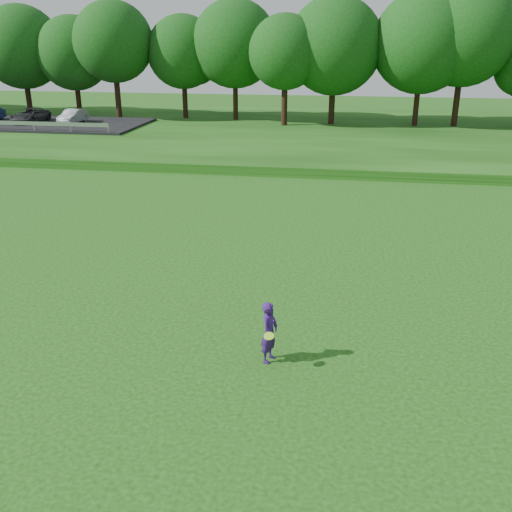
# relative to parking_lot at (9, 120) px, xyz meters

# --- Properties ---
(ground) EXTENTS (140.00, 140.00, 0.00)m
(ground) POSITION_rel_parking_lot_xyz_m (23.90, -32.79, -0.99)
(ground) COLOR #16410C
(ground) RESTS_ON ground
(berm) EXTENTS (130.00, 30.00, 0.60)m
(berm) POSITION_rel_parking_lot_xyz_m (23.90, 1.21, -0.69)
(berm) COLOR #16410C
(berm) RESTS_ON ground
(walking_path) EXTENTS (130.00, 1.60, 0.04)m
(walking_path) POSITION_rel_parking_lot_xyz_m (23.90, -12.79, -0.97)
(walking_path) COLOR gray
(walking_path) RESTS_ON ground
(treeline) EXTENTS (104.00, 7.00, 15.00)m
(treeline) POSITION_rel_parking_lot_xyz_m (23.90, 5.21, 7.11)
(treeline) COLOR #0E4012
(treeline) RESTS_ON berm
(parking_lot) EXTENTS (24.00, 9.00, 1.38)m
(parking_lot) POSITION_rel_parking_lot_xyz_m (0.00, 0.00, 0.00)
(parking_lot) COLOR black
(parking_lot) RESTS_ON berm
(woman) EXTENTS (0.54, 0.90, 1.63)m
(woman) POSITION_rel_parking_lot_xyz_m (27.93, -34.12, -0.17)
(woman) COLOR #371768
(woman) RESTS_ON ground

